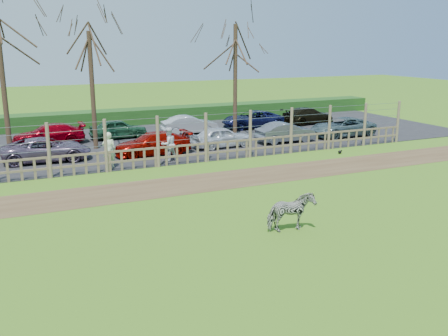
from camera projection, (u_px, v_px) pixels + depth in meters
name	position (u px, v px, depth m)	size (l,w,h in m)	color
ground	(228.00, 218.00, 17.23)	(120.00, 120.00, 0.00)	olive
dirt_strip	(183.00, 185.00, 21.20)	(34.00, 2.80, 0.01)	brown
asphalt	(127.00, 143.00, 30.03)	(44.00, 13.00, 0.04)	#232326
hedge	(103.00, 118.00, 36.08)	(46.00, 2.00, 1.10)	#1E4716
fence	(158.00, 151.00, 24.10)	(30.16, 0.16, 2.50)	brown
tree_mid	(91.00, 62.00, 27.16)	(4.80, 4.80, 6.83)	#3D2B1E
tree_right	(235.00, 53.00, 31.12)	(4.80, 4.80, 7.35)	#3D2B1E
zebra	(291.00, 212.00, 15.86)	(0.69, 1.51, 1.27)	gray
visitor_a	(109.00, 150.00, 23.82)	(0.63, 0.41, 1.72)	beige
visitor_b	(169.00, 144.00, 25.13)	(0.84, 0.65, 1.72)	silver
crow	(340.00, 152.00, 27.14)	(0.25, 0.18, 0.20)	black
car_2	(47.00, 149.00, 25.19)	(1.99, 4.32, 1.20)	#64516C
car_3	(153.00, 144.00, 26.64)	(1.68, 4.13, 1.20)	#940902
car_4	(222.00, 137.00, 28.52)	(1.42, 3.52, 1.20)	silver
car_5	(285.00, 132.00, 29.98)	(1.27, 3.64, 1.20)	slate
car_6	(342.00, 127.00, 31.82)	(1.99, 4.32, 1.20)	#506668
car_9	(49.00, 134.00, 29.31)	(1.68, 4.13, 1.20)	#92000E
car_10	(118.00, 129.00, 31.19)	(1.42, 3.52, 1.20)	#255635
car_11	(189.00, 125.00, 32.71)	(1.27, 3.64, 1.20)	silver
car_12	(252.00, 119.00, 35.03)	(1.99, 4.32, 1.20)	#11143C
car_13	(308.00, 116.00, 36.82)	(1.68, 4.13, 1.20)	black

